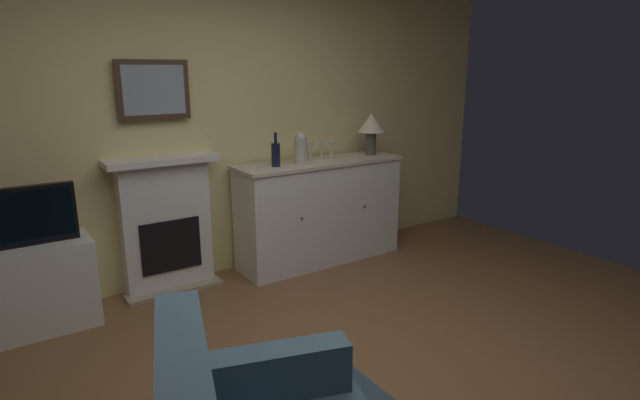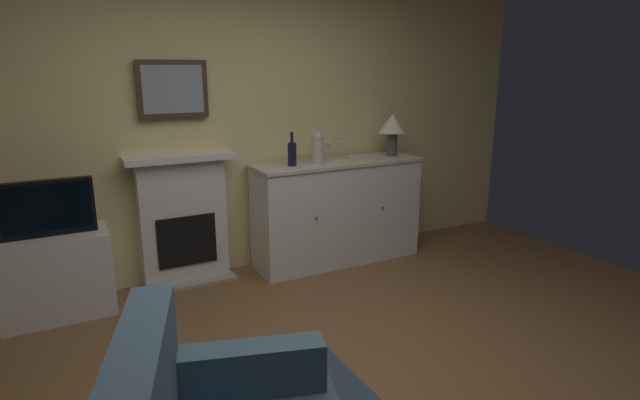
{
  "view_description": "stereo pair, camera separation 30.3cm",
  "coord_description": "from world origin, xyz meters",
  "px_view_note": "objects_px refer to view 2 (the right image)",
  "views": [
    {
      "loc": [
        -1.58,
        -1.87,
        1.76
      ],
      "look_at": [
        0.07,
        0.55,
        1.0
      ],
      "focal_mm": 28.37,
      "sensor_mm": 36.0,
      "label": 1
    },
    {
      "loc": [
        -1.32,
        -2.03,
        1.76
      ],
      "look_at": [
        0.07,
        0.55,
        1.0
      ],
      "focal_mm": 28.37,
      "sensor_mm": 36.0,
      "label": 2
    }
  ],
  "objects_px": {
    "table_lamp": "(392,126)",
    "wine_bottle": "(292,153)",
    "framed_picture": "(173,89)",
    "tv_set": "(47,208)",
    "wine_glass_center": "(340,147)",
    "tv_cabinet": "(56,275)",
    "vase_decorative": "(318,148)",
    "wine_glass_left": "(328,148)",
    "wine_glass_right": "(350,146)",
    "fireplace_unit": "(183,220)",
    "sideboard_cabinet": "(338,211)"
  },
  "relations": [
    {
      "from": "sideboard_cabinet",
      "to": "fireplace_unit",
      "type": "bearing_deg",
      "value": 172.68
    },
    {
      "from": "table_lamp",
      "to": "wine_glass_left",
      "type": "bearing_deg",
      "value": 176.7
    },
    {
      "from": "wine_bottle",
      "to": "tv_set",
      "type": "xyz_separation_m",
      "value": [
        -1.89,
        0.01,
        -0.24
      ]
    },
    {
      "from": "wine_bottle",
      "to": "wine_glass_center",
      "type": "xyz_separation_m",
      "value": [
        0.5,
        0.04,
        0.01
      ]
    },
    {
      "from": "framed_picture",
      "to": "wine_glass_center",
      "type": "xyz_separation_m",
      "value": [
        1.41,
        -0.2,
        -0.53
      ]
    },
    {
      "from": "wine_bottle",
      "to": "wine_glass_right",
      "type": "relative_size",
      "value": 1.76
    },
    {
      "from": "framed_picture",
      "to": "tv_set",
      "type": "xyz_separation_m",
      "value": [
        -0.98,
        -0.23,
        -0.79
      ]
    },
    {
      "from": "fireplace_unit",
      "to": "wine_glass_center",
      "type": "relative_size",
      "value": 6.67
    },
    {
      "from": "wine_bottle",
      "to": "wine_glass_right",
      "type": "distance_m",
      "value": 0.61
    },
    {
      "from": "sideboard_cabinet",
      "to": "wine_glass_center",
      "type": "height_order",
      "value": "wine_glass_center"
    },
    {
      "from": "wine_glass_right",
      "to": "wine_glass_center",
      "type": "bearing_deg",
      "value": -178.88
    },
    {
      "from": "framed_picture",
      "to": "table_lamp",
      "type": "bearing_deg",
      "value": -6.43
    },
    {
      "from": "fireplace_unit",
      "to": "tv_cabinet",
      "type": "xyz_separation_m",
      "value": [
        -0.97,
        -0.16,
        -0.24
      ]
    },
    {
      "from": "wine_bottle",
      "to": "tv_set",
      "type": "height_order",
      "value": "wine_bottle"
    },
    {
      "from": "tv_set",
      "to": "wine_glass_right",
      "type": "bearing_deg",
      "value": 0.67
    },
    {
      "from": "wine_glass_center",
      "to": "tv_cabinet",
      "type": "xyz_separation_m",
      "value": [
        -2.39,
        -0.0,
        -0.77
      ]
    },
    {
      "from": "sideboard_cabinet",
      "to": "wine_glass_center",
      "type": "distance_m",
      "value": 0.6
    },
    {
      "from": "vase_decorative",
      "to": "tv_cabinet",
      "type": "height_order",
      "value": "vase_decorative"
    },
    {
      "from": "tv_set",
      "to": "framed_picture",
      "type": "bearing_deg",
      "value": 13.31
    },
    {
      "from": "fireplace_unit",
      "to": "tv_cabinet",
      "type": "relative_size",
      "value": 1.47
    },
    {
      "from": "wine_glass_center",
      "to": "tv_cabinet",
      "type": "relative_size",
      "value": 0.22
    },
    {
      "from": "tv_cabinet",
      "to": "wine_bottle",
      "type": "bearing_deg",
      "value": -1.15
    },
    {
      "from": "wine_glass_left",
      "to": "wine_glass_center",
      "type": "height_order",
      "value": "same"
    },
    {
      "from": "fireplace_unit",
      "to": "vase_decorative",
      "type": "xyz_separation_m",
      "value": [
        1.15,
        -0.23,
        0.55
      ]
    },
    {
      "from": "tv_set",
      "to": "wine_glass_center",
      "type": "bearing_deg",
      "value": 0.65
    },
    {
      "from": "sideboard_cabinet",
      "to": "wine_glass_right",
      "type": "xyz_separation_m",
      "value": [
        0.14,
        0.02,
        0.6
      ]
    },
    {
      "from": "framed_picture",
      "to": "wine_glass_center",
      "type": "distance_m",
      "value": 1.52
    },
    {
      "from": "fireplace_unit",
      "to": "wine_bottle",
      "type": "relative_size",
      "value": 3.79
    },
    {
      "from": "table_lamp",
      "to": "wine_bottle",
      "type": "bearing_deg",
      "value": -178.76
    },
    {
      "from": "sideboard_cabinet",
      "to": "tv_cabinet",
      "type": "xyz_separation_m",
      "value": [
        -2.36,
        0.02,
        -0.17
      ]
    },
    {
      "from": "framed_picture",
      "to": "wine_glass_center",
      "type": "bearing_deg",
      "value": -8.2
    },
    {
      "from": "table_lamp",
      "to": "vase_decorative",
      "type": "xyz_separation_m",
      "value": [
        -0.83,
        -0.05,
        -0.14
      ]
    },
    {
      "from": "fireplace_unit",
      "to": "wine_bottle",
      "type": "bearing_deg",
      "value": -12.38
    },
    {
      "from": "wine_glass_left",
      "to": "vase_decorative",
      "type": "distance_m",
      "value": 0.18
    },
    {
      "from": "fireplace_unit",
      "to": "sideboard_cabinet",
      "type": "height_order",
      "value": "fireplace_unit"
    },
    {
      "from": "fireplace_unit",
      "to": "wine_glass_center",
      "type": "bearing_deg",
      "value": -6.4
    },
    {
      "from": "wine_glass_left",
      "to": "tv_set",
      "type": "bearing_deg",
      "value": -178.82
    },
    {
      "from": "wine_glass_right",
      "to": "tv_set",
      "type": "xyz_separation_m",
      "value": [
        -2.5,
        -0.03,
        -0.26
      ]
    },
    {
      "from": "sideboard_cabinet",
      "to": "wine_glass_right",
      "type": "bearing_deg",
      "value": 8.43
    },
    {
      "from": "wine_glass_center",
      "to": "tv_cabinet",
      "type": "bearing_deg",
      "value": -179.91
    },
    {
      "from": "framed_picture",
      "to": "tv_set",
      "type": "distance_m",
      "value": 1.27
    },
    {
      "from": "framed_picture",
      "to": "wine_bottle",
      "type": "bearing_deg",
      "value": -15.06
    },
    {
      "from": "wine_glass_right",
      "to": "wine_glass_left",
      "type": "bearing_deg",
      "value": 175.41
    },
    {
      "from": "framed_picture",
      "to": "wine_glass_center",
      "type": "height_order",
      "value": "framed_picture"
    },
    {
      "from": "wine_glass_left",
      "to": "tv_set",
      "type": "distance_m",
      "value": 2.29
    },
    {
      "from": "sideboard_cabinet",
      "to": "table_lamp",
      "type": "bearing_deg",
      "value": 0.0
    },
    {
      "from": "table_lamp",
      "to": "vase_decorative",
      "type": "relative_size",
      "value": 1.42
    },
    {
      "from": "vase_decorative",
      "to": "wine_glass_left",
      "type": "bearing_deg",
      "value": 29.61
    },
    {
      "from": "wine_glass_right",
      "to": "tv_set",
      "type": "relative_size",
      "value": 0.27
    },
    {
      "from": "fireplace_unit",
      "to": "tv_set",
      "type": "bearing_deg",
      "value": -169.23
    }
  ]
}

